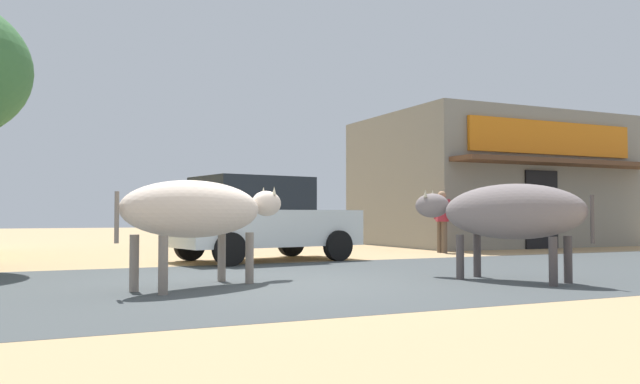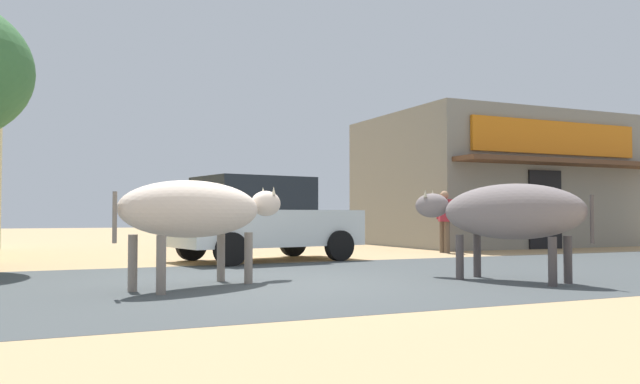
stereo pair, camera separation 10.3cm
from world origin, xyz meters
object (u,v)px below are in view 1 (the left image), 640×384
object	(u,v)px
cow_far_dark	(508,212)
pedestrian_by_shop	(442,217)
cow_near_brown	(199,210)
parked_hatchback_car	(260,218)

from	to	relation	value
cow_far_dark	pedestrian_by_shop	bearing A→B (deg)	62.29
cow_near_brown	cow_far_dark	size ratio (longest dim) A/B	1.05
parked_hatchback_car	pedestrian_by_shop	xyz separation A→B (m)	(4.88, 0.79, 0.02)
cow_near_brown	cow_far_dark	bearing A→B (deg)	-14.42
cow_far_dark	pedestrian_by_shop	xyz separation A→B (m)	(3.09, 5.89, -0.08)
cow_near_brown	pedestrian_by_shop	xyz separation A→B (m)	(7.12, 4.85, -0.11)
cow_far_dark	pedestrian_by_shop	size ratio (longest dim) A/B	1.72
cow_far_dark	pedestrian_by_shop	distance (m)	6.65
parked_hatchback_car	cow_near_brown	distance (m)	4.64
cow_near_brown	pedestrian_by_shop	size ratio (longest dim) A/B	1.80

